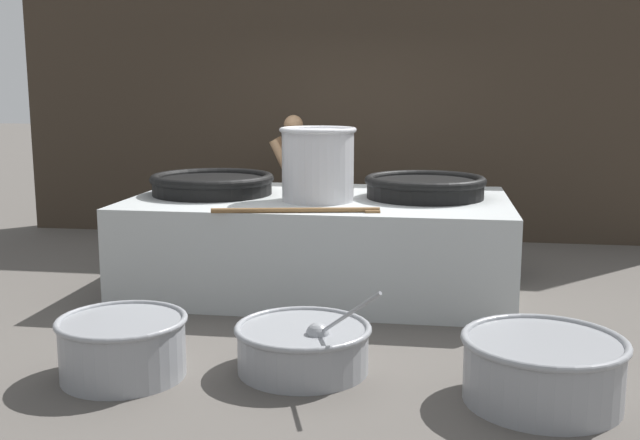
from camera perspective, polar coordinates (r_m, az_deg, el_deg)
ground_plane at (r=6.93m, az=-0.00°, el=-5.16°), size 60.00×60.00×0.00m
back_wall at (r=9.19m, az=2.44°, el=10.26°), size 8.30×0.24×3.71m
hearth_platform at (r=6.83m, az=-0.00°, el=-1.74°), size 3.36×1.96×0.84m
giant_wok_near at (r=7.01m, az=-8.21°, el=2.79°), size 1.14×1.14×0.19m
giant_wok_far at (r=6.76m, az=8.01°, el=2.58°), size 1.08×1.08×0.20m
stock_pot at (r=6.49m, az=-0.16°, el=4.37°), size 0.67×0.67×0.64m
stirring_paddle at (r=5.91m, az=-1.27°, el=0.75°), size 1.32×0.32×0.04m
cook at (r=8.35m, az=-2.07°, el=3.20°), size 0.38×0.58×1.52m
prep_bowl_vegetables at (r=4.91m, az=-1.28°, el=-9.51°), size 0.99×0.93×0.68m
prep_bowl_meat at (r=4.96m, az=-14.80°, el=-9.12°), size 0.83×0.83×0.39m
prep_bowl_extra at (r=4.62m, az=16.62°, el=-10.63°), size 0.96×0.96×0.40m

